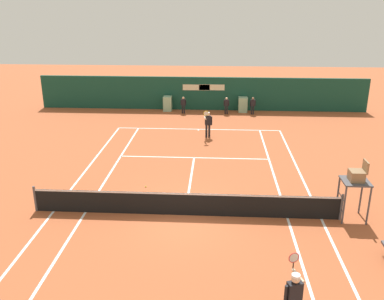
{
  "coord_description": "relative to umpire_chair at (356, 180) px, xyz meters",
  "views": [
    {
      "loc": [
        1.15,
        -14.6,
        7.98
      ],
      "look_at": [
        -0.05,
        5.39,
        0.8
      ],
      "focal_mm": 39.08,
      "sensor_mm": 36.0,
      "label": 1
    }
  ],
  "objects": [
    {
      "name": "ground_plane",
      "position": [
        -6.46,
        0.44,
        -1.61
      ],
      "size": [
        80.0,
        80.0,
        0.01
      ],
      "color": "#A8512D"
    },
    {
      "name": "tennis_net",
      "position": [
        -6.46,
        -0.13,
        -1.1
      ],
      "size": [
        12.1,
        0.1,
        1.07
      ],
      "color": "#4C4C51",
      "rests_on": "ground_plane"
    },
    {
      "name": "sponsor_back_wall",
      "position": [
        -6.43,
        16.83,
        -0.39
      ],
      "size": [
        25.0,
        1.02,
        2.52
      ],
      "color": "#144233",
      "rests_on": "ground_plane"
    },
    {
      "name": "umpire_chair",
      "position": [
        0.0,
        0.0,
        0.0
      ],
      "size": [
        1.0,
        1.0,
        2.4
      ],
      "rotation": [
        0.0,
        0.0,
        1.57
      ],
      "color": "#47474C",
      "rests_on": "ground_plane"
    },
    {
      "name": "player_on_baseline",
      "position": [
        -5.81,
        9.87,
        -0.65
      ],
      "size": [
        0.53,
        0.75,
        1.82
      ],
      "rotation": [
        0.0,
        0.0,
        3.34
      ],
      "color": "black",
      "rests_on": "ground_plane"
    },
    {
      "name": "player_near_side",
      "position": [
        -3.27,
        -5.97,
        -0.61
      ],
      "size": [
        0.52,
        0.82,
        1.88
      ],
      "rotation": [
        0.0,
        0.0,
        0.32
      ],
      "color": "black",
      "rests_on": "ground_plane"
    },
    {
      "name": "ball_kid_left_post",
      "position": [
        -7.78,
        15.61,
        -0.89
      ],
      "size": [
        0.42,
        0.18,
        1.26
      ],
      "rotation": [
        0.0,
        0.0,
        3.06
      ],
      "color": "black",
      "rests_on": "ground_plane"
    },
    {
      "name": "ball_kid_centre_post",
      "position": [
        -2.64,
        15.61,
        -0.86
      ],
      "size": [
        0.43,
        0.2,
        1.3
      ],
      "rotation": [
        0.0,
        0.0,
        3.27
      ],
      "color": "black",
      "rests_on": "ground_plane"
    },
    {
      "name": "ball_kid_right_post",
      "position": [
        -4.58,
        15.61,
        -0.88
      ],
      "size": [
        0.42,
        0.18,
        1.27
      ],
      "rotation": [
        0.0,
        0.0,
        3.17
      ],
      "color": "black",
      "rests_on": "ground_plane"
    },
    {
      "name": "tennis_ball_near_service_line",
      "position": [
        -8.44,
        2.35,
        -1.58
      ],
      "size": [
        0.07,
        0.07,
        0.07
      ],
      "primitive_type": "sphere",
      "color": "#CCE033",
      "rests_on": "ground_plane"
    }
  ]
}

